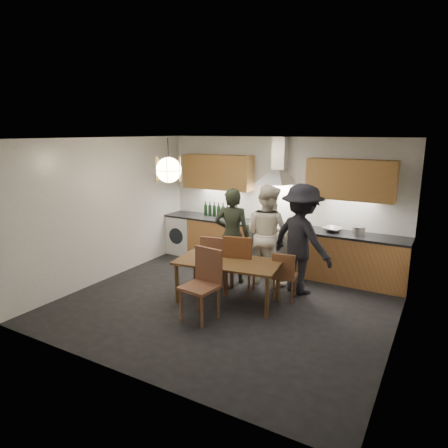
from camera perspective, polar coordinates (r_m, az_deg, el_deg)
The scene contains 17 objects.
ground at distance 6.55m, azimuth 0.33°, elevation -11.25°, with size 5.00×5.00×0.00m, color black.
room_shell at distance 6.05m, azimuth 0.35°, elevation 3.64°, with size 5.02×4.52×2.61m.
counter_run at distance 8.04m, azimuth 7.30°, elevation -3.26°, with size 5.00×0.62×0.90m.
range_stove at distance 8.05m, azimuth 7.13°, elevation -3.30°, with size 0.90×0.60×0.92m.
wall_fixtures at distance 7.88m, azimuth 7.77°, elevation 6.95°, with size 4.30×0.54×1.10m.
pendant_lamp at distance 6.46m, azimuth -7.91°, elevation 7.65°, with size 0.43×0.43×0.70m.
dining_table at distance 6.39m, azimuth 0.56°, elevation -6.00°, with size 1.74×1.04×0.69m.
chair_back_left at distance 6.77m, azimuth -1.20°, elevation -5.21°, with size 0.53×0.53×1.00m.
chair_back_mid at distance 6.64m, azimuth 2.18°, elevation -5.36°, with size 0.57×0.57×1.05m.
chair_back_right at distance 6.55m, azimuth 8.58°, elevation -6.99°, with size 0.43×0.43×0.81m.
chair_front at distance 5.87m, azimuth -2.91°, elevation -7.89°, with size 0.52×0.52×1.05m.
person_left at distance 7.18m, azimuth 1.17°, elevation -1.68°, with size 0.63×0.42×1.74m, color black.
person_mid at distance 7.20m, azimuth 6.18°, elevation -1.48°, with size 0.87×0.68×1.80m, color white.
person_right at distance 6.81m, azimuth 11.01°, elevation -2.17°, with size 1.21×0.69×1.87m, color black.
mixing_bowl at distance 7.58m, azimuth 15.28°, elevation -0.78°, with size 0.35×0.35×0.09m, color #AFB0B3.
stock_pot at distance 7.47m, azimuth 18.68°, elevation -0.95°, with size 0.22×0.22×0.15m, color #AEAEB1.
wine_bottles at distance 8.54m, azimuth -0.46°, elevation 1.99°, with size 0.84×0.07×0.31m.
Camera 1 is at (2.91, -5.21, 2.70)m, focal length 32.00 mm.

